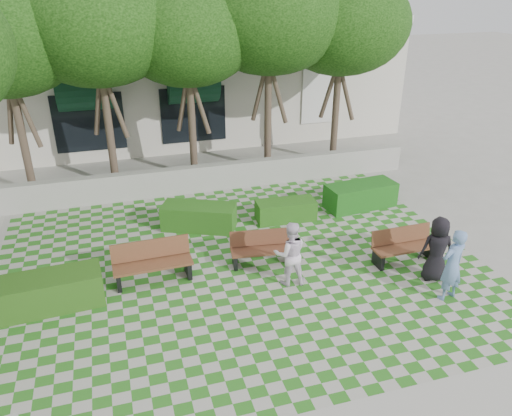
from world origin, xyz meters
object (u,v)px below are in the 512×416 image
object	(u,v)px
bench_mid	(263,249)
person_blue	(452,265)
bench_west	(152,263)
hedge_midright	(286,210)
hedge_east	(360,195)
person_dark	(437,249)
bench_east	(404,246)
hedge_midleft	(199,217)
hedge_west	(51,292)
person_white	(290,254)

from	to	relation	value
bench_mid	person_blue	bearing A→B (deg)	-29.14
bench_west	hedge_midright	bearing A→B (deg)	25.32
hedge_east	person_blue	bearing A→B (deg)	-94.51
hedge_east	person_dark	xyz separation A→B (m)	(-0.24, -4.23, 0.43)
bench_east	hedge_midleft	size ratio (longest dim) A/B	0.81
bench_east	hedge_east	size ratio (longest dim) A/B	0.76
bench_west	hedge_east	world-z (taller)	bench_west
bench_mid	person_dark	xyz separation A→B (m)	(3.74, -1.88, 0.40)
hedge_west	person_blue	world-z (taller)	person_blue
bench_mid	hedge_midleft	size ratio (longest dim) A/B	0.82
hedge_midright	hedge_midleft	xyz separation A→B (m)	(-2.59, 0.22, 0.06)
bench_west	hedge_midright	distance (m)	4.68
bench_mid	person_dark	world-z (taller)	person_dark
hedge_midright	bench_east	bearing A→B (deg)	-56.07
hedge_midright	person_white	distance (m)	3.41
bench_east	person_dark	world-z (taller)	person_dark
person_dark	hedge_west	bearing A→B (deg)	3.08
bench_mid	person_blue	world-z (taller)	person_blue
hedge_west	person_white	size ratio (longest dim) A/B	1.39
bench_west	hedge_midright	world-z (taller)	bench_west
person_dark	bench_east	bearing A→B (deg)	-62.37
hedge_west	hedge_east	bearing A→B (deg)	16.88
bench_mid	hedge_midright	world-z (taller)	bench_mid
bench_mid	bench_west	size ratio (longest dim) A/B	0.90
bench_mid	hedge_midleft	xyz separation A→B (m)	(-1.19, 2.38, -0.05)
bench_west	bench_east	bearing A→B (deg)	-10.49
hedge_midright	hedge_west	xyz separation A→B (m)	(-6.45, -2.56, 0.08)
bench_east	hedge_midleft	distance (m)	5.73
hedge_midleft	person_blue	size ratio (longest dim) A/B	1.20
person_white	hedge_east	bearing A→B (deg)	-128.25
bench_east	hedge_west	size ratio (longest dim) A/B	0.76
hedge_midright	person_white	size ratio (longest dim) A/B	1.10
hedge_west	hedge_midright	bearing A→B (deg)	21.61
hedge_midleft	hedge_west	size ratio (longest dim) A/B	0.94
bench_west	person_blue	world-z (taller)	person_blue
bench_west	hedge_west	world-z (taller)	bench_west
hedge_midleft	hedge_midright	bearing A→B (deg)	-4.75
bench_east	hedge_west	bearing A→B (deg)	175.57
person_dark	person_white	bearing A→B (deg)	-1.25
bench_mid	person_dark	distance (m)	4.21
bench_mid	person_white	size ratio (longest dim) A/B	1.06
hedge_east	person_white	bearing A→B (deg)	-137.09
bench_east	hedge_west	xyz separation A→B (m)	(-8.54, 0.54, -0.04)
hedge_midleft	person_dark	bearing A→B (deg)	-40.84
bench_mid	hedge_midleft	world-z (taller)	bench_mid
hedge_midleft	person_white	distance (m)	3.77
bench_east	hedge_midleft	bearing A→B (deg)	143.88
person_blue	bench_west	bearing A→B (deg)	-35.94
bench_east	bench_west	xyz separation A→B (m)	(-6.25, 0.97, 0.05)
bench_mid	person_white	bearing A→B (deg)	-64.56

